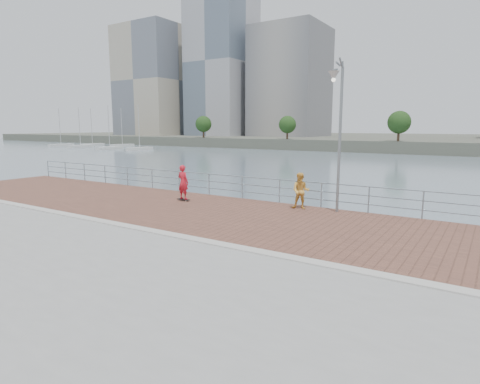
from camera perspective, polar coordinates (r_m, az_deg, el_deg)
The scene contains 11 objects.
water at distance 13.23m, azimuth -4.87°, elevation -15.47°, with size 400.00×400.00×0.00m, color slate.
seawall at distance 9.76m, azimuth -24.29°, elevation -19.30°, with size 40.00×24.00×2.00m, color gray.
brick_lane at distance 15.43m, azimuth 3.23°, elevation -3.92°, with size 40.00×6.80×0.02m, color brown.
curb at distance 12.52m, azimuth -5.00°, elevation -7.00°, with size 40.00×0.40×0.06m, color #B7B5AD.
far_shore at distance 132.25m, azimuth 29.76°, elevation 6.27°, with size 320.00×95.00×2.50m, color #4C5142.
guardrail at distance 18.28m, azimuth 8.52°, elevation 0.26°, with size 39.06×0.06×1.13m.
street_lamp at distance 16.49m, azimuth 13.67°, elevation 11.31°, with size 0.43×1.25×5.89m.
skateboard at distance 19.35m, azimuth -8.04°, elevation -1.06°, with size 0.71×0.21×0.08m.
skateboarder at distance 19.21m, azimuth -8.09°, elevation 1.40°, with size 0.59×0.39×1.63m, color red.
bystander at distance 17.36m, azimuth 8.63°, elevation 0.15°, with size 0.76×0.59×1.57m, color #ECAF45.
marina at distance 111.79m, azimuth -19.31°, elevation 6.23°, with size 33.89×17.39×10.39m.
Camera 1 is at (7.39, -9.47, 3.55)m, focal length 30.00 mm.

